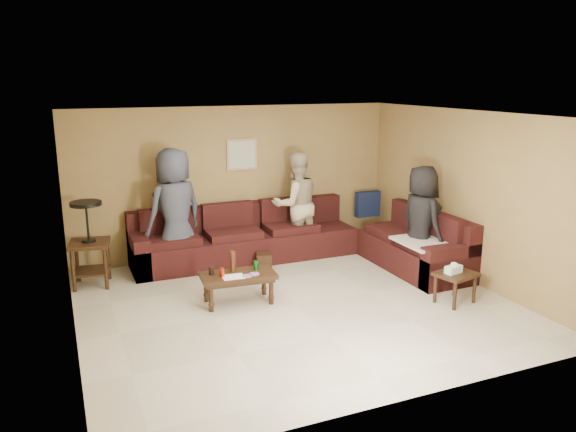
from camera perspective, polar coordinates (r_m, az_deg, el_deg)
The scene contains 10 objects.
room at distance 7.11m, azimuth 0.80°, elevation 3.48°, with size 5.60×5.50×2.50m.
sectional_sofa at distance 9.09m, azimuth 1.65°, elevation -2.87°, with size 4.65×2.90×0.97m.
coffee_table at distance 7.54m, azimuth -5.12°, elevation -6.27°, with size 1.03×0.58×0.69m.
end_table_left at distance 8.53m, azimuth -19.55°, elevation -2.52°, with size 0.63×0.63×1.25m.
side_table_right at distance 7.83m, azimuth 16.63°, elevation -5.89°, with size 0.60×0.53×0.57m.
waste_bin at distance 8.82m, azimuth -2.45°, elevation -4.69°, with size 0.23×0.23×0.28m, color #301D10.
wall_art at distance 9.43m, azimuth -4.71°, elevation 6.24°, with size 0.52×0.04×0.52m.
person_left at distance 8.74m, azimuth -11.41°, elevation 0.52°, with size 0.94×0.61×1.93m, color #333948.
person_middle at distance 9.41m, azimuth 0.80°, elevation 1.20°, with size 0.86×0.67×1.76m, color tan.
person_right at distance 8.72m, azimuth 13.36°, elevation -0.47°, with size 0.82×0.54×1.68m, color black.
Camera 1 is at (-2.80, -6.40, 2.95)m, focal length 35.00 mm.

